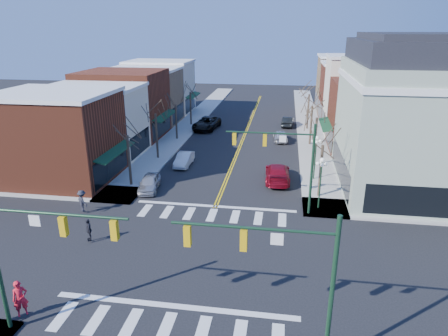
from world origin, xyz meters
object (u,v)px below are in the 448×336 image
at_px(victorian_corner, 419,115).
at_px(car_right_far, 288,121).
at_px(car_left_mid, 184,159).
at_px(car_right_mid, 280,136).
at_px(lamppost_midblock, 316,150).
at_px(pedestrian_red_a, 20,298).
at_px(lamppost_corner, 321,175).
at_px(car_left_near, 149,183).
at_px(car_left_far, 207,123).
at_px(car_right_near, 278,173).
at_px(pedestrian_dark_a, 89,230).
at_px(pedestrian_dark_b, 82,201).

xyz_separation_m(victorian_corner, car_right_far, (-10.80, 22.07, -5.96)).
bearing_deg(car_left_mid, car_right_mid, 48.59).
height_order(lamppost_midblock, pedestrian_red_a, lamppost_midblock).
distance_m(lamppost_corner, pedestrian_red_a, 21.68).
distance_m(lamppost_corner, lamppost_midblock, 6.50).
bearing_deg(car_right_mid, lamppost_midblock, 98.93).
relative_size(car_left_near, car_right_mid, 0.97).
bearing_deg(lamppost_corner, pedestrian_red_a, -135.86).
xyz_separation_m(car_left_near, car_left_mid, (1.41, 7.02, -0.02)).
height_order(car_left_mid, car_right_far, car_right_far).
distance_m(car_left_far, car_right_near, 21.45).
distance_m(car_left_mid, car_left_far, 15.68).
distance_m(lamppost_midblock, pedestrian_dark_a, 21.13).
distance_m(car_right_near, pedestrian_dark_a, 18.10).
relative_size(car_right_far, pedestrian_red_a, 2.21).
xyz_separation_m(lamppost_corner, pedestrian_dark_b, (-18.20, -3.47, -1.94)).
height_order(car_left_far, car_right_near, car_left_far).
relative_size(lamppost_corner, car_right_near, 0.78).
bearing_deg(car_left_mid, car_right_far, 61.35).
xyz_separation_m(victorian_corner, pedestrian_red_a, (-23.80, -21.04, -5.55)).
xyz_separation_m(lamppost_midblock, car_left_far, (-13.86, 18.00, -2.11)).
bearing_deg(lamppost_midblock, victorian_corner, -3.45).
bearing_deg(car_left_far, victorian_corner, -32.76).
bearing_deg(pedestrian_dark_b, lamppost_midblock, -115.96).
bearing_deg(lamppost_corner, car_right_far, 95.09).
height_order(car_left_near, car_right_mid, car_right_mid).
bearing_deg(victorian_corner, car_left_mid, 172.49).
bearing_deg(car_left_far, pedestrian_red_a, -85.29).
height_order(car_left_near, pedestrian_red_a, pedestrian_red_a).
bearing_deg(lamppost_corner, car_right_near, 120.52).
height_order(lamppost_midblock, car_right_far, lamppost_midblock).
bearing_deg(car_left_mid, car_left_far, 92.85).
distance_m(lamppost_midblock, car_left_near, 15.50).
height_order(car_right_near, car_right_mid, car_right_near).
relative_size(car_left_near, pedestrian_dark_b, 2.27).
bearing_deg(lamppost_corner, car_right_mid, 99.76).
relative_size(victorian_corner, car_right_far, 3.35).
height_order(car_right_mid, pedestrian_red_a, pedestrian_red_a).
bearing_deg(pedestrian_red_a, car_right_mid, 27.42).
distance_m(lamppost_corner, pedestrian_dark_a, 17.49).
bearing_deg(pedestrian_dark_b, car_right_far, -81.14).
xyz_separation_m(car_right_far, pedestrian_dark_b, (-15.70, -31.53, 0.32)).
distance_m(car_left_mid, car_right_mid, 14.68).
relative_size(car_left_far, pedestrian_dark_a, 3.96).
relative_size(lamppost_midblock, car_left_mid, 1.08).
bearing_deg(car_left_near, car_left_mid, 70.89).
xyz_separation_m(victorian_corner, car_left_mid, (-21.49, 2.83, -6.00)).
height_order(pedestrian_red_a, pedestrian_dark_a, pedestrian_red_a).
height_order(lamppost_midblock, car_right_mid, lamppost_midblock).
relative_size(lamppost_corner, car_right_mid, 1.05).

